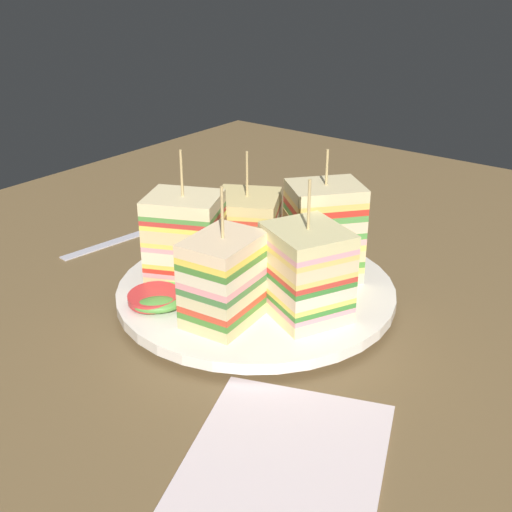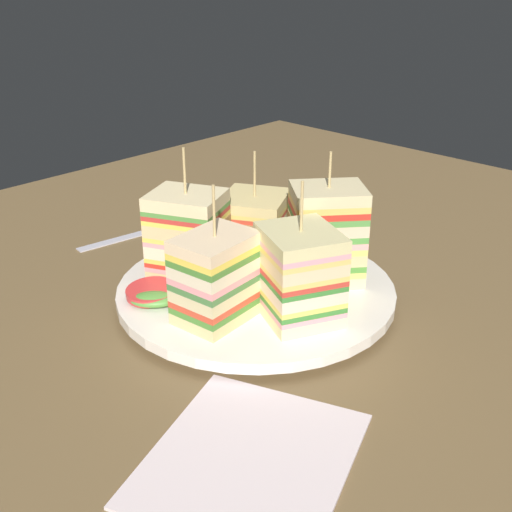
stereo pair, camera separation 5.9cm
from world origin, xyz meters
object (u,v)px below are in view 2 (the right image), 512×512
at_px(sandwich_wedge_1, 216,278).
at_px(sandwich_wedge_4, 254,226).
at_px(sandwich_wedge_0, 188,236).
at_px(plate, 256,292).
at_px(sandwich_wedge_2, 299,275).
at_px(sandwich_wedge_3, 326,234).
at_px(spoon, 160,225).
at_px(napkin, 250,457).

relative_size(sandwich_wedge_1, sandwich_wedge_4, 1.08).
bearing_deg(sandwich_wedge_0, plate, 1.04).
relative_size(plate, sandwich_wedge_2, 2.14).
distance_m(sandwich_wedge_3, spoon, 0.25).
bearing_deg(sandwich_wedge_4, plate, 16.59).
distance_m(sandwich_wedge_1, sandwich_wedge_2, 0.07).
distance_m(sandwich_wedge_0, spoon, 0.18).
distance_m(sandwich_wedge_1, sandwich_wedge_3, 0.12).
relative_size(sandwich_wedge_3, spoon, 0.89).
relative_size(plate, sandwich_wedge_3, 2.08).
relative_size(spoon, napkin, 0.96).
height_order(sandwich_wedge_0, sandwich_wedge_1, sandwich_wedge_0).
relative_size(sandwich_wedge_0, sandwich_wedge_3, 1.02).
height_order(plate, spoon, plate).
height_order(sandwich_wedge_4, napkin, sandwich_wedge_4).
xyz_separation_m(spoon, napkin, (0.20, 0.35, -0.00)).
height_order(plate, sandwich_wedge_0, sandwich_wedge_0).
xyz_separation_m(sandwich_wedge_2, sandwich_wedge_4, (-0.06, -0.11, -0.01)).
bearing_deg(sandwich_wedge_4, spoon, -120.23).
bearing_deg(sandwich_wedge_0, napkin, -56.75).
bearing_deg(sandwich_wedge_1, spoon, 56.79).
bearing_deg(spoon, sandwich_wedge_3, -81.01).
relative_size(plate, sandwich_wedge_0, 2.05).
distance_m(plate, sandwich_wedge_1, 0.08).
relative_size(sandwich_wedge_1, sandwich_wedge_2, 0.98).
xyz_separation_m(sandwich_wedge_3, spoon, (0.00, -0.24, -0.06)).
bearing_deg(sandwich_wedge_1, sandwich_wedge_0, 59.31).
xyz_separation_m(sandwich_wedge_4, napkin, (0.20, 0.19, -0.05)).
xyz_separation_m(sandwich_wedge_1, sandwich_wedge_3, (-0.12, 0.02, 0.01)).
bearing_deg(plate, sandwich_wedge_4, -134.85).
xyz_separation_m(plate, spoon, (-0.05, -0.21, -0.01)).
bearing_deg(spoon, napkin, -112.39).
relative_size(sandwich_wedge_0, spoon, 0.91).
bearing_deg(sandwich_wedge_1, plate, 8.45).
bearing_deg(sandwich_wedge_1, sandwich_wedge_4, 23.85).
bearing_deg(sandwich_wedge_4, sandwich_wedge_2, 32.26).
relative_size(plate, napkin, 1.78).
bearing_deg(sandwich_wedge_3, plate, 7.09).
distance_m(plate, sandwich_wedge_4, 0.08).
xyz_separation_m(sandwich_wedge_1, spoon, (-0.11, -0.22, -0.05)).
distance_m(plate, spoon, 0.21).
distance_m(spoon, napkin, 0.40).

